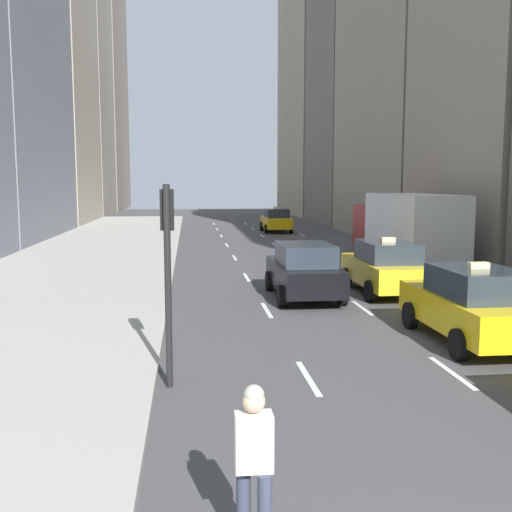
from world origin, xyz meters
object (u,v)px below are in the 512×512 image
at_px(taxi_second, 385,267).
at_px(sedan_black_near, 304,270).
at_px(taxi_lead, 276,220).
at_px(taxi_fourth, 473,304).
at_px(traffic_light_pole, 168,252).
at_px(skateboarder, 254,464).
at_px(box_truck, 405,228).

xyz_separation_m(taxi_second, sedan_black_near, (-2.80, -0.49, 0.00)).
distance_m(taxi_lead, taxi_fourth, 30.78).
bearing_deg(traffic_light_pole, taxi_second, 50.75).
bearing_deg(taxi_second, taxi_fourth, -90.00).
distance_m(sedan_black_near, traffic_light_pole, 8.85).
xyz_separation_m(sedan_black_near, traffic_light_pole, (-3.95, -7.77, 1.53)).
bearing_deg(sedan_black_near, taxi_lead, 83.65).
bearing_deg(skateboarder, box_truck, 65.92).
height_order(taxi_second, traffic_light_pole, traffic_light_pole).
xyz_separation_m(taxi_second, traffic_light_pole, (-6.75, -8.26, 1.53)).
relative_size(sedan_black_near, skateboarder, 2.54).
height_order(sedan_black_near, box_truck, box_truck).
xyz_separation_m(taxi_lead, skateboarder, (-5.79, -38.08, 0.08)).
bearing_deg(traffic_light_pole, sedan_black_near, 63.06).
relative_size(taxi_lead, taxi_second, 1.00).
bearing_deg(skateboarder, sedan_black_near, 76.98).
height_order(taxi_lead, taxi_fourth, same).
xyz_separation_m(taxi_second, box_truck, (2.80, 5.81, 0.83)).
relative_size(taxi_fourth, sedan_black_near, 0.99).
bearing_deg(skateboarder, taxi_second, 66.65).
bearing_deg(taxi_fourth, traffic_light_pole, -162.21).
bearing_deg(taxi_second, traffic_light_pole, -129.25).
bearing_deg(sedan_black_near, taxi_fourth, -63.46).
height_order(skateboarder, traffic_light_pole, traffic_light_pole).
bearing_deg(box_truck, taxi_fourth, -103.23).
bearing_deg(taxi_fourth, taxi_second, 90.00).
height_order(taxi_lead, taxi_second, same).
relative_size(taxi_fourth, skateboarder, 2.52).
height_order(taxi_lead, traffic_light_pole, traffic_light_pole).
distance_m(taxi_second, box_truck, 6.50).
relative_size(box_truck, skateboarder, 4.81).
relative_size(sedan_black_near, box_truck, 0.53).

